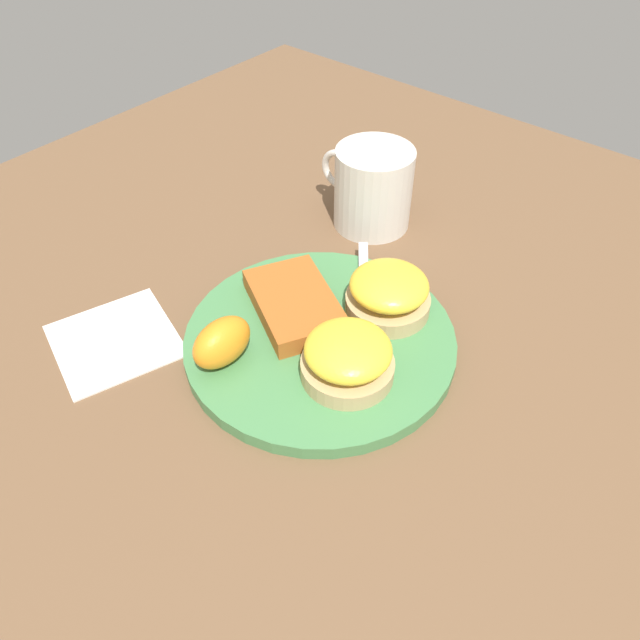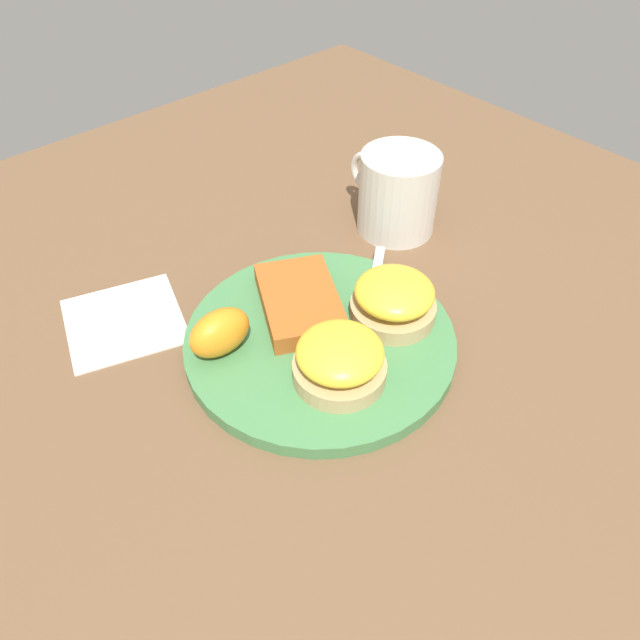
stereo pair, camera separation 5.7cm
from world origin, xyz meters
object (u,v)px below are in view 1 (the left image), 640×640
Objects in this scene: sandwich_benedict_left at (348,358)px; cup at (372,188)px; orange_wedge at (222,342)px; hashbrown_patty at (295,304)px; fork at (364,318)px; sandwich_benedict_right at (388,293)px.

sandwich_benedict_left is 0.69× the size of cup.
cup is (0.04, -0.27, 0.01)m from orange_wedge.
hashbrown_patty is at bearing -94.20° from orange_wedge.
orange_wedge is 0.28m from cup.
sandwich_benedict_left reaches higher than orange_wedge.
cup is (0.10, -0.15, 0.03)m from fork.
orange_wedge reaches higher than fork.
cup reaches higher than orange_wedge.
sandwich_benedict_left reaches higher than hashbrown_patty.
orange_wedge is 0.35× the size of fork.
fork is at bearing 124.81° from cup.
sandwich_benedict_right is at bearing 132.16° from cup.
hashbrown_patty is at bearing 104.03° from cup.
sandwich_benedict_right is 0.74× the size of hashbrown_patty.
hashbrown_patty is at bearing 41.53° from sandwich_benedict_right.
cup reaches higher than sandwich_benedict_left.
orange_wedge is 0.50× the size of cup.
hashbrown_patty is 0.09m from orange_wedge.
cup is (0.05, -0.18, 0.02)m from hashbrown_patty.
sandwich_benedict_left and sandwich_benedict_right have the same top height.
sandwich_benedict_right is at bearing -116.45° from orange_wedge.
fork is 0.19m from cup.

